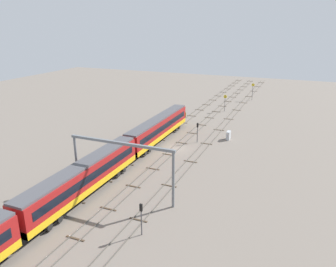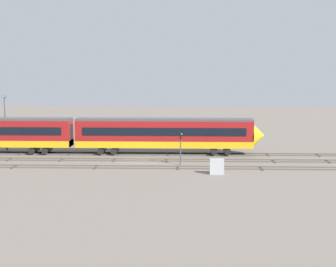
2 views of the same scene
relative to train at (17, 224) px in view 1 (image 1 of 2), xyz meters
The scene contains 11 objects.
ground_plane 34.18m from the train, ahead, with size 192.29×192.29×0.00m, color slate.
track_near_foreground 35.17m from the train, 15.88° to the right, with size 176.29×2.40×0.16m.
track_second_near 34.18m from the train, ahead, with size 176.29×2.40×0.16m.
track_with_train 33.84m from the train, ahead, with size 176.29×2.40×0.16m.
train is the anchor object (origin of this frame).
overhead_gantry 14.98m from the train, 19.22° to the right, with size 0.40×15.69×8.01m.
speed_sign_near_foreground 83.59m from the train, ahead, with size 0.14×0.92×5.26m.
speed_sign_far_trackside 65.87m from the train, ahead, with size 0.14×0.88×4.56m.
signal_light_trackside_approach 39.65m from the train, 10.96° to the right, with size 0.31×0.32×4.03m.
signal_light_trackside_departure 13.21m from the train, 59.04° to the right, with size 0.31×0.32×3.98m.
relay_cabinet 44.96m from the train, 16.78° to the right, with size 1.59×0.67×1.74m.
Camera 1 is at (-55.53, -21.75, 22.90)m, focal length 35.46 mm.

